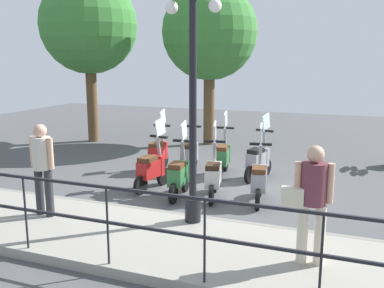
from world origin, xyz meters
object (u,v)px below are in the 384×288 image
Objects in this scene: scooter_far_0 at (258,159)px; scooter_far_1 at (223,156)px; tree_large at (89,26)px; scooter_near_1 at (213,175)px; scooter_near_2 at (179,174)px; scooter_near_3 at (152,168)px; scooter_far_2 at (190,154)px; pedestrian_with_bag at (312,196)px; pedestrian_distant at (42,163)px; scooter_near_0 at (259,179)px; scooter_far_3 at (158,152)px; lamp_post_near at (193,118)px; tree_distant at (210,33)px.

scooter_far_1 is at bearing 102.34° from scooter_far_0.
tree_large reaches higher than scooter_near_1.
scooter_near_2 is 1.00× the size of scooter_near_3.
scooter_far_2 is (-0.01, 1.73, 0.00)m from scooter_far_0.
pedestrian_with_bag is at bearing -131.22° from tree_large.
scooter_near_1 is 0.69m from scooter_near_2.
pedestrian_with_bag is 4.44m from pedestrian_distant.
pedestrian_with_bag reaches higher than scooter_far_2.
scooter_far_0 is at bearing -31.04° from scooter_near_1.
scooter_near_2 is at bearing 147.52° from pedestrian_distant.
scooter_near_0 is at bearing -152.00° from scooter_far_0.
scooter_near_0 is at bearing -133.44° from scooter_far_2.
scooter_near_3 is at bearing 45.62° from pedestrian_with_bag.
scooter_near_0 and scooter_far_3 have the same top height.
scooter_near_1 is at bearing 32.16° from pedestrian_with_bag.
tree_large is 3.56× the size of scooter_near_0.
pedestrian_with_bag is 1.03× the size of scooter_near_0.
pedestrian_distant is at bearing 170.40° from scooter_near_3.
scooter_near_2 is 1.00× the size of scooter_far_3.
pedestrian_with_bag is 10.89m from tree_large.
lamp_post_near is 0.76× the size of tree_distant.
scooter_far_0 is at bearing -113.03° from tree_large.
lamp_post_near is 2.28m from pedestrian_with_bag.
pedestrian_with_bag is 1.03× the size of scooter_far_0.
scooter_near_0 is 1.00× the size of scooter_far_0.
pedestrian_with_bag is 1.03× the size of scooter_near_2.
scooter_far_0 is (4.03, -2.85, -0.60)m from pedestrian_distant.
lamp_post_near is 3.69m from scooter_far_0.
scooter_near_3 is (0.09, 1.43, 0.00)m from scooter_near_1.
lamp_post_near reaches higher than scooter_near_1.
pedestrian_distant is 8.07m from tree_large.
lamp_post_near is at bearing -135.56° from tree_large.
scooter_near_3 is at bearing -164.61° from scooter_far_3.
scooter_far_0 is (1.89, -1.23, 0.00)m from scooter_near_2.
scooter_near_0 is 1.00× the size of scooter_near_2.
tree_large is at bearing 47.44° from scooter_near_0.
scooter_near_1 and scooter_near_3 have the same top height.
scooter_near_0 is 2.12m from scooter_far_1.
pedestrian_distant is (-0.64, 2.48, -0.80)m from lamp_post_near.
scooter_far_2 is at bearing 1.26° from scooter_near_3.
pedestrian_with_bag is 1.03× the size of scooter_near_1.
tree_distant is 3.35× the size of scooter_far_2.
pedestrian_distant reaches higher than scooter_near_1.
scooter_far_1 is (1.67, -1.10, 0.00)m from scooter_near_3.
scooter_near_0 and scooter_near_2 have the same top height.
scooter_near_1 and scooter_far_2 have the same top height.
scooter_far_1 and scooter_far_3 have the same top height.
scooter_near_2 is 1.00× the size of scooter_far_2.
scooter_near_1 is 1.80m from scooter_far_0.
lamp_post_near reaches higher than scooter_far_0.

